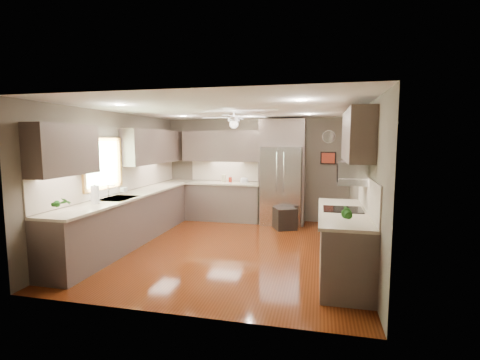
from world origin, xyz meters
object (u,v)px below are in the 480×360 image
at_px(canister_c, 224,178).
at_px(soap_bottle, 124,190).
at_px(refrigerator, 282,174).
at_px(microwave, 351,173).
at_px(stool, 285,218).
at_px(potted_plant_left, 61,203).
at_px(bowl, 244,182).
at_px(canister_d, 230,180).
at_px(paper_towel, 95,195).
at_px(potted_plant_right, 347,213).

distance_m(canister_c, soap_bottle, 2.65).
bearing_deg(refrigerator, soap_bottle, -141.24).
height_order(microwave, stool, microwave).
bearing_deg(soap_bottle, microwave, -6.76).
xyz_separation_m(microwave, stool, (-1.20, 2.19, -1.24)).
height_order(refrigerator, stool, refrigerator).
height_order(potted_plant_left, bowl, potted_plant_left).
bearing_deg(canister_d, canister_c, -175.89).
height_order(canister_d, paper_towel, paper_towel).
height_order(bowl, stool, bowl).
bearing_deg(soap_bottle, paper_towel, -84.81).
bearing_deg(stool, canister_d, 156.71).
xyz_separation_m(canister_c, refrigerator, (1.45, -0.08, 0.16)).
distance_m(potted_plant_left, bowl, 4.44).
bearing_deg(potted_plant_left, microwave, 18.29).
relative_size(potted_plant_right, refrigerator, 0.12).
height_order(potted_plant_left, microwave, microwave).
relative_size(refrigerator, stool, 4.14).
height_order(canister_c, canister_d, canister_c).
bearing_deg(bowl, potted_plant_right, -61.40).
xyz_separation_m(potted_plant_left, stool, (2.78, 3.51, -0.85)).
relative_size(canister_c, canister_d, 1.41).
relative_size(canister_c, refrigerator, 0.07).
relative_size(canister_c, bowl, 0.88).
height_order(canister_d, bowl, canister_d).
distance_m(canister_d, paper_towel, 3.61).
xyz_separation_m(refrigerator, stool, (0.13, -0.51, -0.95)).
xyz_separation_m(canister_d, paper_towel, (-1.40, -3.33, 0.08)).
relative_size(canister_d, stool, 0.21).
height_order(soap_bottle, refrigerator, refrigerator).
relative_size(canister_d, refrigerator, 0.05).
bearing_deg(paper_towel, stool, 44.17).
distance_m(soap_bottle, paper_towel, 1.02).
xyz_separation_m(canister_d, potted_plant_left, (-1.37, -4.11, 0.09)).
relative_size(soap_bottle, refrigerator, 0.07).
bearing_deg(canister_d, paper_towel, -112.75).
bearing_deg(microwave, stool, 118.62).
distance_m(canister_c, canister_d, 0.17).
bearing_deg(microwave, canister_d, 132.94).
relative_size(refrigerator, microwave, 4.45).
xyz_separation_m(potted_plant_right, stool, (-1.06, 3.30, -0.85)).
distance_m(potted_plant_right, microwave, 1.18).
distance_m(potted_plant_left, refrigerator, 4.82).
relative_size(canister_d, microwave, 0.23).
relative_size(potted_plant_left, paper_towel, 0.92).
bearing_deg(paper_towel, canister_c, 69.68).
distance_m(canister_c, refrigerator, 1.46).
distance_m(refrigerator, paper_towel, 4.20).
distance_m(soap_bottle, potted_plant_left, 1.81).
relative_size(microwave, paper_towel, 1.66).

